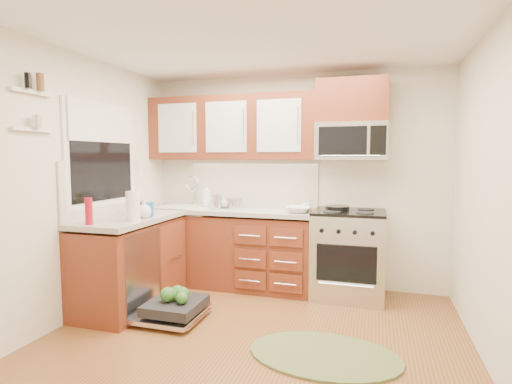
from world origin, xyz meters
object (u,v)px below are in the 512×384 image
(skillet, at_px, (337,208))
(paper_towel_roll, at_px, (133,206))
(microwave, at_px, (351,141))
(bowl_b, at_px, (225,204))
(stock_pot, at_px, (235,203))
(bowl_a, at_px, (298,210))
(cutting_board, at_px, (305,209))
(range, at_px, (348,254))
(rug, at_px, (324,355))
(upper_cabinets, at_px, (231,128))
(cup, at_px, (306,207))
(sink, at_px, (187,217))
(dishwasher, at_px, (172,309))

(skillet, bearing_deg, paper_towel_roll, -147.93)
(microwave, xyz_separation_m, bowl_b, (-1.47, -0.05, -0.73))
(stock_pot, xyz_separation_m, bowl_b, (-0.14, 0.03, -0.02))
(bowl_a, bearing_deg, cutting_board, 81.63)
(skillet, bearing_deg, bowl_a, -162.54)
(range, bearing_deg, rug, -93.15)
(upper_cabinets, distance_m, cutting_board, 1.30)
(rug, distance_m, cup, 1.79)
(microwave, bearing_deg, stock_pot, -176.42)
(stock_pot, relative_size, bowl_a, 0.75)
(stock_pot, distance_m, cutting_board, 0.83)
(range, relative_size, paper_towel_roll, 3.37)
(stock_pot, bearing_deg, range, -1.59)
(rug, height_order, paper_towel_roll, paper_towel_roll)
(microwave, relative_size, cup, 6.41)
(sink, distance_m, paper_towel_roll, 1.15)
(sink, distance_m, cup, 1.46)
(range, relative_size, cutting_board, 3.05)
(cutting_board, distance_m, cup, 0.08)
(sink, xyz_separation_m, cutting_board, (1.43, 0.12, 0.14))
(upper_cabinets, bearing_deg, dishwasher, -96.04)
(bowl_a, height_order, bowl_b, bowl_b)
(bowl_b, bearing_deg, cup, -1.19)
(range, bearing_deg, cutting_board, 167.32)
(bowl_a, bearing_deg, microwave, 24.99)
(microwave, relative_size, bowl_b, 2.96)
(sink, height_order, paper_towel_roll, paper_towel_roll)
(sink, relative_size, paper_towel_roll, 2.20)
(bowl_a, xyz_separation_m, cup, (0.06, 0.18, 0.01))
(microwave, height_order, paper_towel_roll, microwave)
(bowl_a, relative_size, bowl_b, 1.05)
(sink, distance_m, stock_pot, 0.63)
(upper_cabinets, distance_m, cup, 1.30)
(upper_cabinets, height_order, bowl_a, upper_cabinets)
(upper_cabinets, height_order, rug, upper_cabinets)
(skillet, height_order, cutting_board, skillet)
(paper_towel_roll, bearing_deg, skillet, 32.07)
(skillet, height_order, bowl_a, skillet)
(microwave, bearing_deg, upper_cabinets, 178.98)
(sink, height_order, cutting_board, cutting_board)
(bowl_a, bearing_deg, range, 13.61)
(dishwasher, bearing_deg, stock_pot, 79.71)
(upper_cabinets, relative_size, paper_towel_roll, 7.26)
(range, relative_size, dishwasher, 1.36)
(sink, height_order, cup, cup)
(stock_pot, xyz_separation_m, bowl_a, (0.79, -0.17, -0.03))
(paper_towel_roll, relative_size, bowl_b, 1.10)
(bowl_a, xyz_separation_m, bowl_b, (-0.93, 0.20, 0.01))
(upper_cabinets, relative_size, bowl_b, 7.99)
(rug, bearing_deg, cutting_board, 105.51)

